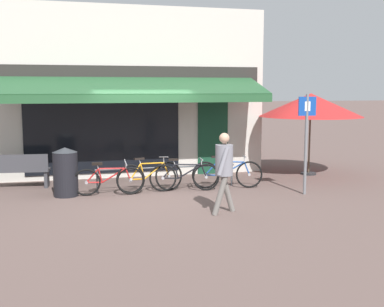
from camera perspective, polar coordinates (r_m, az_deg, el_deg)
The scene contains 12 objects.
ground_plane at distance 11.32m, azimuth -4.78°, elevation -4.99°, with size 160.00×160.00×0.00m, color brown.
shop_front at distance 15.00m, azimuth -7.70°, elevation 7.20°, with size 7.68×4.60×4.75m.
bike_rack_rail at distance 11.93m, azimuth -3.01°, elevation -2.01°, with size 3.50×0.04×0.57m.
bicycle_red at distance 11.43m, azimuth -9.88°, elevation -3.15°, with size 1.68×0.52×0.82m.
bicycle_orange at distance 11.62m, azimuth -5.02°, elevation -2.75°, with size 1.69×0.64×0.87m.
bicycle_black at distance 11.72m, azimuth -0.91°, elevation -2.73°, with size 1.72×0.52×0.80m.
bicycle_blue at distance 12.11m, azimuth 4.18°, elevation -2.39°, with size 1.77×0.53×0.82m.
pedestrian_adult at distance 9.55m, azimuth 3.82°, elevation -1.27°, with size 0.56×0.60×1.63m.
litter_bin at distance 11.52m, azimuth -14.77°, elevation -2.10°, with size 0.57×0.57×1.14m.
parking_sign at distance 11.52m, azimuth 13.39°, elevation 2.33°, with size 0.44×0.07×2.36m.
cafe_parasol at distance 14.24m, azimuth 13.88°, elevation 5.59°, with size 2.95×2.95×2.35m.
park_bench at distance 12.79m, azimuth -20.11°, elevation -1.86°, with size 1.64×0.62×0.87m.
Camera 1 is at (-1.81, -10.90, 2.48)m, focal length 45.00 mm.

